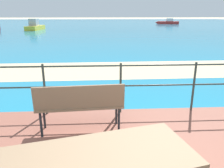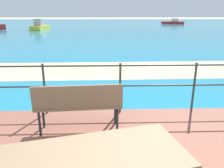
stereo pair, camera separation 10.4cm
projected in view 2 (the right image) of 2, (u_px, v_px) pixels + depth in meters
sea_water at (106, 25)px, 40.28m from camera, size 90.00×90.00×0.01m
beach_strip at (113, 70)px, 8.15m from camera, size 54.03×3.41×0.01m
park_bench at (78, 103)px, 3.61m from camera, size 1.45×0.51×0.86m
railing_fence at (120, 82)px, 4.33m from camera, size 5.94×0.04×1.02m
boat_near at (173, 22)px, 43.77m from camera, size 4.66×2.08×1.10m
boat_far at (40, 26)px, 28.08m from camera, size 1.63×4.43×1.39m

